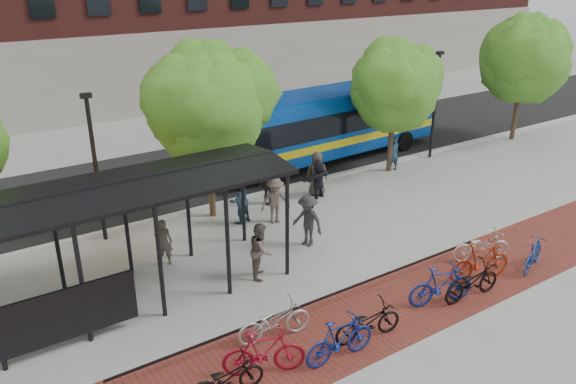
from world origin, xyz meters
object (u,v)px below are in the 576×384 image
bus (328,120)px  tree_d (525,55)px  pedestrian_6 (317,174)px  pedestrian_5 (318,179)px  lamp_post_right (435,102)px  pedestrian_4 (268,186)px  bike_2 (274,321)px  bike_9 (480,262)px  bike_4 (368,322)px  bus_shelter (95,207)px  tree_b (208,99)px  tree_c (396,83)px  bike_1 (264,352)px  bike_7 (441,285)px  bike_10 (481,246)px  bike_3 (340,339)px  bike_8 (472,282)px  pedestrian_8 (261,250)px  bike_0 (227,378)px  pedestrian_2 (239,200)px  bike_11 (534,254)px  pedestrian_7 (393,154)px  pedestrian_1 (163,242)px  pedestrian_3 (275,201)px  lamp_post_left (95,165)px

bus → tree_d: bearing=-18.3°
pedestrian_6 → pedestrian_5: bearing=91.2°
lamp_post_right → pedestrian_4: size_ratio=3.30×
bike_2 → bike_9: 6.76m
tree_d → bike_4: (-18.15, -9.01, -3.97)m
bus_shelter → pedestrian_4: size_ratio=6.83×
bus → tree_b: bearing=-162.3°
tree_c → bike_1: tree_c is taller
bike_2 → bike_7: size_ratio=1.00×
bike_10 → pedestrian_6: bearing=31.2°
bike_3 → tree_d: bearing=-61.9°
tree_d → bike_8: size_ratio=3.26×
tree_c → bike_7: 11.52m
tree_d → pedestrian_4: 16.19m
bike_7 → bike_9: (1.96, 0.25, 0.03)m
bike_4 → bike_9: size_ratio=0.91×
bike_7 → pedestrian_8: 5.32m
bike_0 → bike_2: bike_2 is taller
pedestrian_2 → pedestrian_6: 4.01m
bus → bike_11: size_ratio=7.51×
bus_shelter → pedestrian_4: 8.57m
bike_4 → pedestrian_2: bearing=3.9°
bike_0 → pedestrian_7: 15.80m
bike_10 → tree_d: bearing=-35.2°
bike_10 → pedestrian_1: pedestrian_1 is taller
bus_shelter → bike_3: (3.97, -5.44, -2.41)m
bike_1 → bus: bearing=-18.7°
bike_0 → pedestrian_1: (1.09, 6.33, 0.31)m
bus_shelter → lamp_post_right: lamp_post_right is taller
bike_11 → bike_0: bearing=69.5°
tree_d → pedestrian_8: bearing=-165.6°
pedestrian_1 → bus_shelter: bearing=63.5°
tree_b → pedestrian_3: bearing=-50.4°
pedestrian_5 → bike_10: bearing=88.2°
bike_10 → pedestrian_8: pedestrian_8 is taller
lamp_post_right → bike_3: bearing=-144.1°
bus_shelter → bike_8: bearing=-31.5°
tree_b → bike_4: size_ratio=3.42×
tree_b → bike_7: (2.59, -8.93, -3.86)m
lamp_post_left → bike_9: bearing=-45.9°
bike_9 → pedestrian_4: (-2.31, 8.43, 0.15)m
bike_10 → bike_3: bearing=123.6°
bike_1 → bike_4: bearing=-72.7°
pedestrian_2 → bike_1: bearing=53.0°
bike_11 → pedestrian_8: 8.50m
lamp_post_right → bike_8: size_ratio=2.55×
bus_shelter → pedestrian_4: (7.47, 3.58, -2.22)m
tree_c → pedestrian_7: size_ratio=3.66×
bus_shelter → pedestrian_3: 7.37m
tree_c → pedestrian_4: (-6.75, -0.25, -3.28)m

